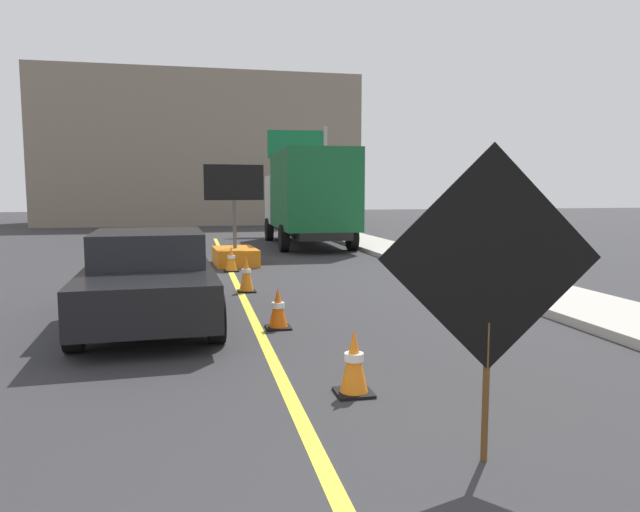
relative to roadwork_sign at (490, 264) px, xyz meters
name	(u,v)px	position (x,y,z in m)	size (l,w,h in m)	color
lane_center_stripe	(270,353)	(-1.19, 3.21, -1.47)	(0.14, 36.00, 0.01)	yellow
roadwork_sign	(490,264)	(0.00, 0.00, 0.00)	(1.62, 0.24, 2.33)	#593819
arrow_board_trailer	(235,247)	(-0.98, 12.19, -0.99)	(1.60, 1.86, 2.70)	orange
box_truck	(308,196)	(2.03, 17.12, 0.35)	(2.70, 7.14, 3.37)	black
pickup_car	(149,277)	(-2.75, 5.38, -0.78)	(2.12, 4.54, 1.38)	black
highway_guide_sign	(309,160)	(3.27, 23.40, 1.95)	(2.78, 0.39, 5.00)	gray
far_building_block	(201,153)	(-1.48, 34.34, 2.94)	(18.58, 8.14, 8.82)	gray
traffic_cone_near_sign	(354,362)	(-0.56, 1.60, -1.15)	(0.36, 0.36, 0.66)	black
traffic_cone_mid_lane	(278,308)	(-0.89, 4.52, -1.18)	(0.36, 0.36, 0.60)	black
traffic_cone_far_lane	(246,274)	(-1.07, 7.73, -1.11)	(0.36, 0.36, 0.74)	black
traffic_cone_curbside	(231,259)	(-1.17, 10.82, -1.16)	(0.36, 0.36, 0.63)	black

